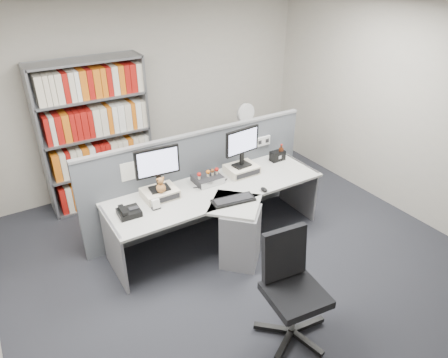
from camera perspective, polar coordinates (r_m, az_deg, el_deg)
ground at (r=4.68m, az=4.29°, el=-13.25°), size 5.50×5.50×0.00m
room_shell at (r=3.73m, az=5.30°, el=7.63°), size 5.04×5.54×2.72m
partition at (r=5.17m, az=-3.44°, el=0.11°), size 3.00×0.08×1.27m
desk at (r=4.79m, az=0.35°, el=-5.14°), size 2.60×1.20×0.72m
monitor_riser_left at (r=4.66m, az=-8.85°, el=-1.96°), size 0.38×0.31×0.10m
monitor_riser_right at (r=5.12m, az=2.46°, el=1.34°), size 0.38×0.31×0.10m
monitor_left at (r=4.50m, az=-9.19°, el=1.89°), size 0.50×0.18×0.50m
monitor_right at (r=4.97m, az=2.53°, el=4.84°), size 0.48×0.18×0.49m
desktop_pc at (r=4.92m, az=-2.29°, el=0.01°), size 0.32×0.28×0.08m
figurines at (r=4.87m, az=-2.07°, el=0.94°), size 0.29×0.05×0.09m
keyboard at (r=4.55m, az=1.30°, el=-2.93°), size 0.50×0.25×0.03m
mouse at (r=4.76m, az=5.55°, el=-1.46°), size 0.06×0.10×0.04m
desk_phone at (r=4.42m, az=-13.06°, el=-4.48°), size 0.24×0.22×0.10m
desk_calendar at (r=4.47m, az=-9.44°, el=-3.54°), size 0.09×0.07×0.11m
plush_toy at (r=4.54m, az=-8.73°, el=-0.97°), size 0.11×0.11×0.18m
speaker at (r=5.47m, az=7.40°, el=3.21°), size 0.20×0.11×0.13m
cola_bottle at (r=5.49m, az=7.87°, el=3.46°), size 0.07×0.07×0.22m
shelving_unit at (r=5.77m, az=-17.30°, el=5.56°), size 1.41×0.40×2.00m
filing_cabinet at (r=6.43m, az=2.82°, el=3.20°), size 0.45×0.61×0.70m
desk_fan at (r=6.17m, az=2.97°, el=8.75°), size 0.30×0.18×0.50m
office_chair at (r=3.81m, az=9.23°, el=-14.21°), size 0.67×0.68×1.03m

